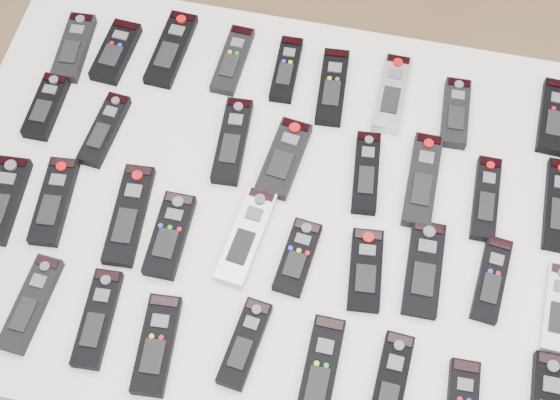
% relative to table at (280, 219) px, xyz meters
% --- Properties ---
extents(ground, '(4.00, 4.00, 0.00)m').
position_rel_table_xyz_m(ground, '(-0.04, 0.06, -0.72)').
color(ground, olive).
rests_on(ground, ground).
extents(table, '(1.25, 0.88, 0.78)m').
position_rel_table_xyz_m(table, '(0.00, 0.00, 0.00)').
color(table, white).
rests_on(table, ground).
extents(remote_0, '(0.06, 0.17, 0.02)m').
position_rel_table_xyz_m(remote_0, '(-0.49, 0.26, 0.07)').
color(remote_0, black).
rests_on(remote_0, table).
extents(remote_1, '(0.07, 0.15, 0.02)m').
position_rel_table_xyz_m(remote_1, '(-0.40, 0.27, 0.07)').
color(remote_1, black).
rests_on(remote_1, table).
extents(remote_2, '(0.07, 0.19, 0.02)m').
position_rel_table_xyz_m(remote_2, '(-0.29, 0.30, 0.07)').
color(remote_2, black).
rests_on(remote_2, table).
extents(remote_3, '(0.06, 0.17, 0.02)m').
position_rel_table_xyz_m(remote_3, '(-0.16, 0.30, 0.07)').
color(remote_3, black).
rests_on(remote_3, table).
extents(remote_4, '(0.05, 0.15, 0.02)m').
position_rel_table_xyz_m(remote_4, '(-0.05, 0.30, 0.07)').
color(remote_4, black).
rests_on(remote_4, table).
extents(remote_5, '(0.06, 0.18, 0.02)m').
position_rel_table_xyz_m(remote_5, '(0.05, 0.28, 0.07)').
color(remote_5, black).
rests_on(remote_5, table).
extents(remote_6, '(0.06, 0.18, 0.02)m').
position_rel_table_xyz_m(remote_6, '(0.17, 0.28, 0.07)').
color(remote_6, '#B7B7BC').
rests_on(remote_6, table).
extents(remote_7, '(0.05, 0.15, 0.02)m').
position_rel_table_xyz_m(remote_7, '(0.30, 0.26, 0.07)').
color(remote_7, black).
rests_on(remote_7, table).
extents(remote_8, '(0.07, 0.17, 0.02)m').
position_rel_table_xyz_m(remote_8, '(0.49, 0.30, 0.07)').
color(remote_8, black).
rests_on(remote_8, table).
extents(remote_9, '(0.05, 0.14, 0.02)m').
position_rel_table_xyz_m(remote_9, '(-0.49, 0.11, 0.07)').
color(remote_9, black).
rests_on(remote_9, table).
extents(remote_10, '(0.06, 0.16, 0.02)m').
position_rel_table_xyz_m(remote_10, '(-0.36, 0.09, 0.07)').
color(remote_10, black).
rests_on(remote_10, table).
extents(remote_11, '(0.06, 0.19, 0.02)m').
position_rel_table_xyz_m(remote_11, '(-0.12, 0.11, 0.07)').
color(remote_11, black).
rests_on(remote_11, table).
extents(remote_12, '(0.08, 0.17, 0.02)m').
position_rel_table_xyz_m(remote_12, '(-0.01, 0.09, 0.07)').
color(remote_12, black).
rests_on(remote_12, table).
extents(remote_13, '(0.06, 0.17, 0.02)m').
position_rel_table_xyz_m(remote_13, '(0.15, 0.09, 0.07)').
color(remote_13, black).
rests_on(remote_13, table).
extents(remote_14, '(0.05, 0.19, 0.02)m').
position_rel_table_xyz_m(remote_14, '(0.25, 0.10, 0.07)').
color(remote_14, black).
rests_on(remote_14, table).
extents(remote_15, '(0.04, 0.17, 0.02)m').
position_rel_table_xyz_m(remote_15, '(0.37, 0.09, 0.07)').
color(remote_15, black).
rests_on(remote_15, table).
extents(remote_16, '(0.05, 0.19, 0.02)m').
position_rel_table_xyz_m(remote_16, '(0.50, 0.10, 0.07)').
color(remote_16, black).
rests_on(remote_16, table).
extents(remote_17, '(0.07, 0.18, 0.02)m').
position_rel_table_xyz_m(remote_17, '(-0.50, -0.10, 0.07)').
color(remote_17, black).
rests_on(remote_17, table).
extents(remote_18, '(0.07, 0.18, 0.02)m').
position_rel_table_xyz_m(remote_18, '(-0.41, -0.08, 0.07)').
color(remote_18, black).
rests_on(remote_18, table).
extents(remote_19, '(0.07, 0.20, 0.02)m').
position_rel_table_xyz_m(remote_19, '(-0.26, -0.08, 0.07)').
color(remote_19, black).
rests_on(remote_19, table).
extents(remote_20, '(0.06, 0.16, 0.02)m').
position_rel_table_xyz_m(remote_20, '(-0.18, -0.11, 0.07)').
color(remote_20, black).
rests_on(remote_20, table).
extents(remote_21, '(0.08, 0.20, 0.02)m').
position_rel_table_xyz_m(remote_21, '(-0.05, -0.08, 0.07)').
color(remote_21, '#B7B7BC').
rests_on(remote_21, table).
extents(remote_22, '(0.07, 0.15, 0.02)m').
position_rel_table_xyz_m(remote_22, '(0.05, -0.10, 0.07)').
color(remote_22, black).
rests_on(remote_22, table).
extents(remote_23, '(0.07, 0.16, 0.02)m').
position_rel_table_xyz_m(remote_23, '(0.17, -0.10, 0.07)').
color(remote_23, black).
rests_on(remote_23, table).
extents(remote_24, '(0.06, 0.18, 0.02)m').
position_rel_table_xyz_m(remote_24, '(0.27, -0.08, 0.07)').
color(remote_24, black).
rests_on(remote_24, table).
extents(remote_25, '(0.06, 0.16, 0.02)m').
position_rel_table_xyz_m(remote_25, '(0.39, -0.07, 0.07)').
color(remote_25, black).
rests_on(remote_25, table).
extents(remote_26, '(0.05, 0.16, 0.02)m').
position_rel_table_xyz_m(remote_26, '(0.51, -0.10, 0.07)').
color(remote_26, silver).
rests_on(remote_26, table).
extents(remote_28, '(0.06, 0.18, 0.02)m').
position_rel_table_xyz_m(remote_28, '(-0.38, -0.28, 0.07)').
color(remote_28, black).
rests_on(remote_28, table).
extents(remote_29, '(0.06, 0.18, 0.02)m').
position_rel_table_xyz_m(remote_29, '(-0.26, -0.28, 0.07)').
color(remote_29, black).
rests_on(remote_29, table).
extents(remote_30, '(0.07, 0.17, 0.02)m').
position_rel_table_xyz_m(remote_30, '(-0.15, -0.31, 0.07)').
color(remote_30, black).
rests_on(remote_30, table).
extents(remote_31, '(0.07, 0.16, 0.02)m').
position_rel_table_xyz_m(remote_31, '(-0.00, -0.27, 0.07)').
color(remote_31, black).
rests_on(remote_31, table).
extents(remote_32, '(0.06, 0.19, 0.02)m').
position_rel_table_xyz_m(remote_32, '(0.13, -0.30, 0.07)').
color(remote_32, black).
rests_on(remote_32, table).
extents(remote_33, '(0.06, 0.19, 0.02)m').
position_rel_table_xyz_m(remote_33, '(0.25, -0.30, 0.07)').
color(remote_33, black).
rests_on(remote_33, table).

